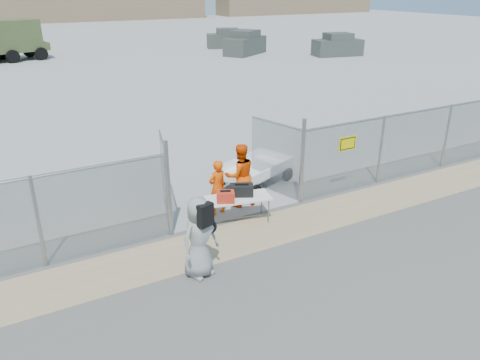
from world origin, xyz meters
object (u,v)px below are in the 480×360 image
security_worker_left (217,188)px  utility_trailer (254,172)px  folding_table (238,210)px  visitor (199,237)px  security_worker_right (240,175)px

security_worker_left → utility_trailer: security_worker_left is taller
folding_table → security_worker_left: size_ratio=1.08×
security_worker_left → visitor: visitor is taller
folding_table → utility_trailer: bearing=62.4°
visitor → utility_trailer: bearing=28.8°
security_worker_left → security_worker_right: (0.80, 0.19, 0.14)m
folding_table → utility_trailer: 2.66m
folding_table → security_worker_right: bearing=70.9°
security_worker_left → visitor: (-1.62, -2.45, 0.13)m
utility_trailer → visitor: bearing=-155.8°
security_worker_right → utility_trailer: size_ratio=0.58×
security_worker_left → utility_trailer: 2.42m
security_worker_right → folding_table: bearing=65.5°
folding_table → visitor: size_ratio=0.92×
visitor → utility_trailer: 5.26m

